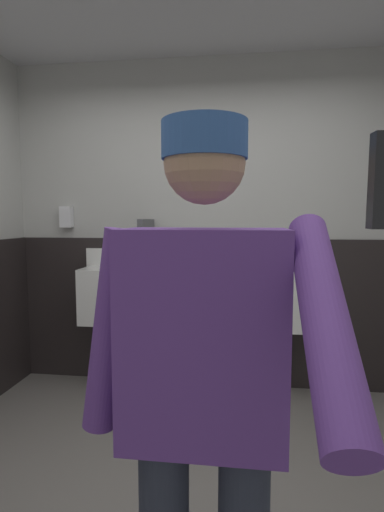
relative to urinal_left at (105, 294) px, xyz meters
name	(u,v)px	position (x,y,z in m)	size (l,w,h in m)	color
wall_back	(205,225)	(0.81, 0.22, 0.57)	(3.82, 0.12, 2.70)	#B2B2AD
wainscot_band_back	(204,312)	(0.81, 0.14, -0.16)	(3.22, 0.03, 1.24)	black
urinal_left	(105,294)	(0.00, 0.00, 0.00)	(0.40, 0.34, 1.24)	white
urinal_middle	(195,296)	(0.75, 0.00, 0.00)	(0.40, 0.34, 1.24)	white
urinal_right	(290,299)	(1.50, 0.00, 0.00)	(0.40, 0.34, 1.24)	white
privacy_divider_panel	(147,276)	(0.38, -0.07, 0.17)	(0.04, 0.40, 0.90)	#4C4C51
person	(203,389)	(1.03, -2.09, 0.18)	(0.64, 0.60, 1.65)	#2D3342
soap_dispenser	(67,217)	(-0.37, 0.12, 0.64)	(0.10, 0.07, 0.18)	silver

